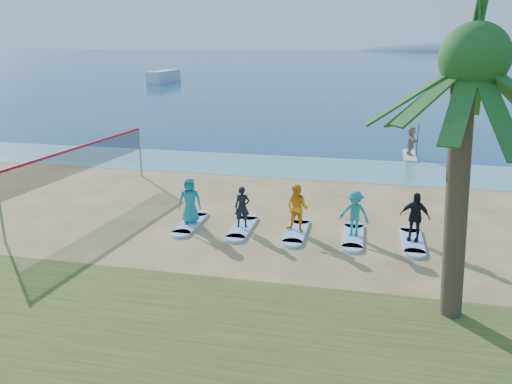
% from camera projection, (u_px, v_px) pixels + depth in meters
% --- Properties ---
extents(ground, '(600.00, 600.00, 0.00)m').
position_uv_depth(ground, '(244.00, 239.00, 17.32)').
color(ground, tan).
rests_on(ground, ground).
extents(shallow_water, '(600.00, 600.00, 0.00)m').
position_uv_depth(shallow_water, '(290.00, 166.00, 27.12)').
color(shallow_water, teal).
rests_on(shallow_water, ground).
extents(ocean, '(600.00, 600.00, 0.00)m').
position_uv_depth(ocean, '(357.00, 60.00, 166.73)').
color(ocean, navy).
rests_on(ocean, ground).
extents(volleyball_net, '(0.99, 9.05, 2.50)m').
position_uv_depth(volleyball_net, '(82.00, 159.00, 20.58)').
color(volleyball_net, gray).
rests_on(volleyball_net, ground).
extents(palm_tree, '(5.60, 5.60, 7.47)m').
position_uv_depth(palm_tree, '(474.00, 60.00, 10.68)').
color(palm_tree, brown).
rests_on(palm_tree, ground).
extents(paddleboard, '(0.79, 3.02, 0.12)m').
position_uv_depth(paddleboard, '(410.00, 156.00, 29.40)').
color(paddleboard, silver).
rests_on(paddleboard, ground).
extents(paddleboarder, '(0.75, 1.61, 1.67)m').
position_uv_depth(paddleboarder, '(411.00, 141.00, 29.14)').
color(paddleboarder, tan).
rests_on(paddleboarder, paddleboard).
extents(boat_offshore_a, '(2.82, 8.03, 1.79)m').
position_uv_depth(boat_offshore_a, '(164.00, 82.00, 80.87)').
color(boat_offshore_a, silver).
rests_on(boat_offshore_a, ground).
extents(boat_offshore_b, '(4.18, 5.62, 1.62)m').
position_uv_depth(boat_offshore_b, '(495.00, 68.00, 120.26)').
color(boat_offshore_b, silver).
rests_on(boat_offshore_b, ground).
extents(surfboard_0, '(0.70, 2.20, 0.09)m').
position_uv_depth(surfboard_0, '(191.00, 223.00, 18.63)').
color(surfboard_0, '#A2CDFC').
rests_on(surfboard_0, ground).
extents(student_0, '(0.94, 0.74, 1.71)m').
position_uv_depth(student_0, '(190.00, 201.00, 18.37)').
color(student_0, teal).
rests_on(student_0, surfboard_0).
extents(surfboard_1, '(0.70, 2.20, 0.09)m').
position_uv_depth(surfboard_1, '(242.00, 228.00, 18.22)').
color(surfboard_1, '#A2CDFC').
rests_on(surfboard_1, ground).
extents(student_1, '(0.59, 0.42, 1.50)m').
position_uv_depth(student_1, '(242.00, 207.00, 17.99)').
color(student_1, black).
rests_on(student_1, surfboard_1).
extents(surfboard_2, '(0.70, 2.20, 0.09)m').
position_uv_depth(surfboard_2, '(296.00, 232.00, 17.81)').
color(surfboard_2, '#A2CDFC').
rests_on(surfboard_2, ground).
extents(student_2, '(0.97, 0.84, 1.70)m').
position_uv_depth(student_2, '(297.00, 208.00, 17.55)').
color(student_2, orange).
rests_on(student_2, surfboard_2).
extents(surfboard_3, '(0.70, 2.20, 0.09)m').
position_uv_depth(surfboard_3, '(353.00, 236.00, 17.41)').
color(surfboard_3, '#A2CDFC').
rests_on(surfboard_3, ground).
extents(student_3, '(1.17, 0.87, 1.62)m').
position_uv_depth(student_3, '(354.00, 213.00, 17.16)').
color(student_3, teal).
rests_on(student_3, surfboard_3).
extents(surfboard_4, '(0.70, 2.20, 0.09)m').
position_uv_depth(surfboard_4, '(412.00, 241.00, 17.00)').
color(surfboard_4, '#A2CDFC').
rests_on(surfboard_4, ground).
extents(student_4, '(1.06, 0.65, 1.68)m').
position_uv_depth(student_4, '(415.00, 217.00, 16.74)').
color(student_4, black).
rests_on(student_4, surfboard_4).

